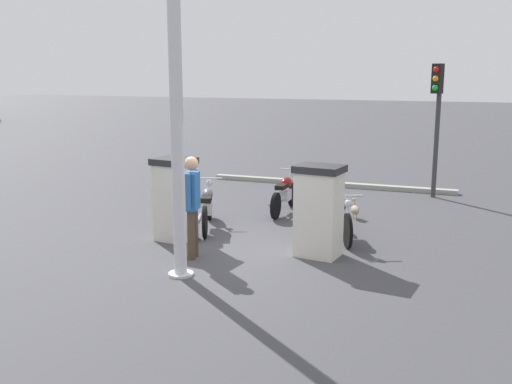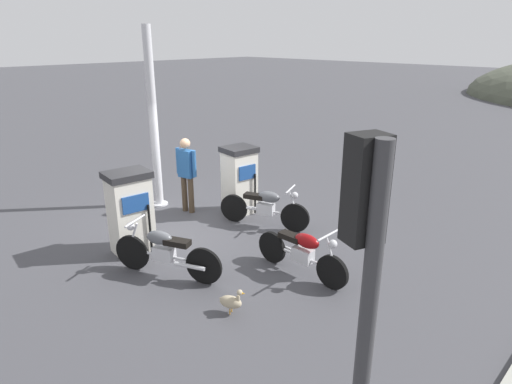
{
  "view_description": "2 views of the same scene",
  "coord_description": "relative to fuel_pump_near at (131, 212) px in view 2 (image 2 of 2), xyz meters",
  "views": [
    {
      "loc": [
        -9.29,
        -3.91,
        3.11
      ],
      "look_at": [
        1.63,
        0.32,
        0.72
      ],
      "focal_mm": 40.95,
      "sensor_mm": 36.0,
      "label": 1
    },
    {
      "loc": [
        7.22,
        -5.17,
        3.9
      ],
      "look_at": [
        1.5,
        0.59,
        1.03
      ],
      "focal_mm": 30.95,
      "sensor_mm": 36.0,
      "label": 2
    }
  ],
  "objects": [
    {
      "name": "canopy_support_pole",
      "position": [
        -1.76,
        1.74,
        1.2
      ],
      "size": [
        0.4,
        0.4,
        4.16
      ],
      "color": "silver",
      "rests_on": "ground"
    },
    {
      "name": "motorcycle_extra",
      "position": [
        2.87,
        1.56,
        -0.36
      ],
      "size": [
        1.89,
        0.56,
        0.93
      ],
      "color": "black",
      "rests_on": "ground"
    },
    {
      "name": "attendant_person",
      "position": [
        -0.89,
        1.97,
        0.21
      ],
      "size": [
        0.58,
        0.28,
        1.75
      ],
      "color": "#473828",
      "rests_on": "ground"
    },
    {
      "name": "fuel_pump_far",
      "position": [
        0.0,
        2.79,
        -0.01
      ],
      "size": [
        0.74,
        0.77,
        1.57
      ],
      "color": "silver",
      "rests_on": "ground"
    },
    {
      "name": "motorcycle_near_pump",
      "position": [
        1.23,
        -0.1,
        -0.33
      ],
      "size": [
        1.88,
        0.95,
        0.96
      ],
      "color": "black",
      "rests_on": "ground"
    },
    {
      "name": "wandering_duck",
      "position": [
        2.85,
        -0.05,
        -0.6
      ],
      "size": [
        0.42,
        0.3,
        0.43
      ],
      "color": "tan",
      "rests_on": "ground"
    },
    {
      "name": "motorcycle_far_pump",
      "position": [
        0.99,
        2.61,
        -0.35
      ],
      "size": [
        1.92,
        0.9,
        0.95
      ],
      "color": "black",
      "rests_on": "ground"
    },
    {
      "name": "fuel_pump_near",
      "position": [
        0.0,
        0.0,
        0.0
      ],
      "size": [
        0.73,
        0.86,
        1.59
      ],
      "color": "silver",
      "rests_on": "ground"
    },
    {
      "name": "roadside_traffic_light",
      "position": [
        5.74,
        -1.43,
        1.5
      ],
      "size": [
        0.4,
        0.3,
        3.35
      ],
      "color": "#38383A",
      "rests_on": "ground"
    },
    {
      "name": "ground_plane",
      "position": [
        -0.17,
        1.4,
        -0.81
      ],
      "size": [
        120.0,
        120.0,
        0.0
      ],
      "primitive_type": "plane",
      "color": "#424247"
    }
  ]
}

